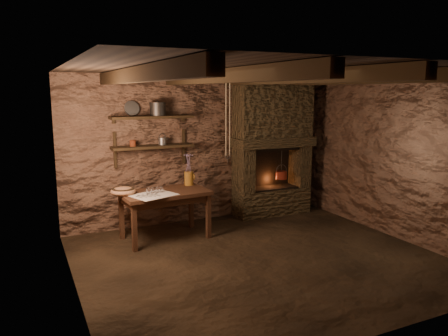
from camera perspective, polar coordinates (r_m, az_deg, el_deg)
name	(u,v)px	position (r m, az deg, el deg)	size (l,w,h in m)	color
floor	(260,259)	(5.77, 4.66, -11.77)	(4.50, 4.50, 0.00)	black
back_wall	(200,149)	(7.22, -3.14, 2.53)	(4.50, 0.04, 2.40)	#4A2F23
front_wall	(381,205)	(3.88, 19.83, -4.57)	(4.50, 0.04, 2.40)	#4A2F23
left_wall	(71,184)	(4.75, -19.38, -1.96)	(0.04, 4.00, 2.40)	#4A2F23
right_wall	(395,156)	(6.84, 21.38, 1.44)	(0.04, 4.00, 2.40)	#4A2F23
ceiling	(262,69)	(5.37, 5.03, 12.77)	(4.50, 4.00, 0.04)	black
beam_far_left	(139,75)	(4.79, -11.04, 11.89)	(0.14, 3.95, 0.16)	black
beam_mid_left	(225,76)	(5.13, 0.08, 11.93)	(0.14, 3.95, 0.16)	black
beam_mid_right	(297,77)	(5.63, 9.51, 11.62)	(0.14, 3.95, 0.16)	black
beam_far_right	(359,78)	(6.25, 17.21, 11.15)	(0.14, 3.95, 0.16)	black
shelf_lower	(153,147)	(6.78, -9.30, 2.78)	(1.25, 0.30, 0.04)	black
shelf_upper	(152,117)	(6.74, -9.41, 6.58)	(1.25, 0.30, 0.04)	black
hearth	(272,145)	(7.58, 6.33, 3.03)	(1.43, 0.51, 2.30)	#382D1C
work_table	(165,213)	(6.45, -7.71, -5.88)	(1.29, 0.80, 0.71)	#321C11
linen_cloth	(154,195)	(6.14, -9.17, -3.51)	(0.57, 0.46, 0.01)	silver
pewter_cutlery_row	(154,195)	(6.13, -9.12, -3.46)	(0.48, 0.18, 0.01)	#9C998D
drinking_glasses	(153,190)	(6.24, -9.30, -2.92)	(0.18, 0.06, 0.07)	white
stoneware_jug	(189,172)	(6.72, -4.61, -0.48)	(0.17, 0.17, 0.49)	#9B651E
wooden_bowl	(123,191)	(6.28, -13.04, -2.99)	(0.36, 0.36, 0.13)	brown
iron_stockpot	(158,110)	(6.76, -8.65, 7.55)	(0.24, 0.24, 0.18)	#302E2B
tin_pan	(132,108)	(6.76, -11.97, 7.65)	(0.23, 0.23, 0.03)	gray
small_kettle	(162,141)	(6.82, -8.05, 3.49)	(0.16, 0.12, 0.17)	gray
rusty_tin	(133,143)	(6.70, -11.82, 3.18)	(0.09, 0.09, 0.09)	#582111
red_pot	(281,174)	(7.70, 7.49, -0.85)	(0.25, 0.25, 0.54)	maroon
hanging_ropes	(228,115)	(6.32, 0.51, 6.94)	(0.08, 0.08, 1.20)	tan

